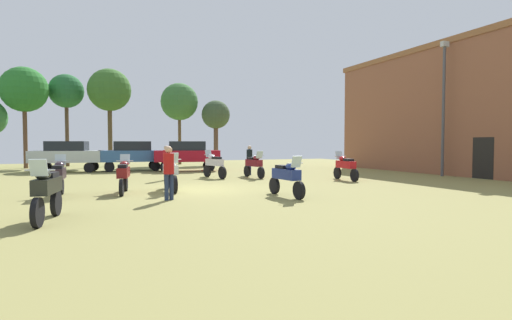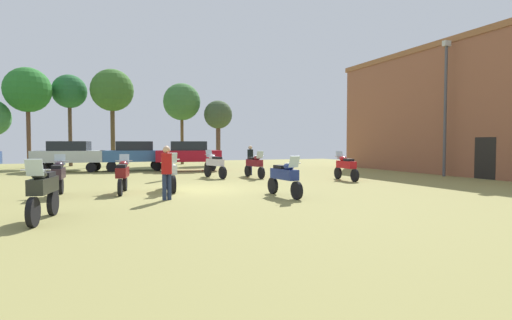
% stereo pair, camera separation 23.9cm
% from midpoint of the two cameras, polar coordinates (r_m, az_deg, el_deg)
% --- Properties ---
extents(ground_plane, '(44.00, 52.00, 0.02)m').
position_cam_midpoint_polar(ground_plane, '(15.82, -8.36, -4.35)').
color(ground_plane, olive).
extents(brick_building, '(6.12, 19.18, 7.94)m').
position_cam_midpoint_polar(brick_building, '(27.65, 30.01, 6.46)').
color(brick_building, brown).
rests_on(brick_building, ground).
extents(motorcycle_1, '(0.62, 2.23, 1.46)m').
position_cam_midpoint_polar(motorcycle_1, '(21.09, 0.11, -0.65)').
color(motorcycle_1, black).
rests_on(motorcycle_1, ground).
extents(motorcycle_2, '(0.78, 2.22, 1.50)m').
position_cam_midpoint_polar(motorcycle_2, '(21.06, -5.74, -0.62)').
color(motorcycle_2, black).
rests_on(motorcycle_2, ground).
extents(motorcycle_3, '(0.62, 2.25, 1.44)m').
position_cam_midpoint_polar(motorcycle_3, '(13.56, 4.71, -2.40)').
color(motorcycle_3, black).
rests_on(motorcycle_3, ground).
extents(motorcycle_4, '(0.68, 2.14, 1.44)m').
position_cam_midpoint_polar(motorcycle_4, '(15.25, -18.51, -1.99)').
color(motorcycle_4, black).
rests_on(motorcycle_4, ground).
extents(motorcycle_5, '(0.62, 2.12, 1.47)m').
position_cam_midpoint_polar(motorcycle_5, '(15.13, -26.57, -2.12)').
color(motorcycle_5, black).
rests_on(motorcycle_5, ground).
extents(motorcycle_7, '(0.62, 2.27, 1.51)m').
position_cam_midpoint_polar(motorcycle_7, '(15.50, -12.11, -1.73)').
color(motorcycle_7, black).
rests_on(motorcycle_7, ground).
extents(motorcycle_8, '(0.68, 2.14, 1.51)m').
position_cam_midpoint_polar(motorcycle_8, '(10.51, -28.14, -3.92)').
color(motorcycle_8, black).
rests_on(motorcycle_8, ground).
extents(motorcycle_9, '(0.62, 2.26, 1.45)m').
position_cam_midpoint_polar(motorcycle_9, '(20.11, 13.33, -0.87)').
color(motorcycle_9, black).
rests_on(motorcycle_9, ground).
extents(car_1, '(4.53, 2.47, 2.00)m').
position_cam_midpoint_polar(car_1, '(26.78, -9.59, 0.93)').
color(car_1, black).
rests_on(car_1, ground).
extents(car_2, '(4.35, 1.93, 2.00)m').
position_cam_midpoint_polar(car_2, '(27.75, -17.18, 0.90)').
color(car_2, black).
rests_on(car_2, ground).
extents(car_4, '(4.56, 2.56, 2.00)m').
position_cam_midpoint_polar(car_4, '(28.07, -25.39, 0.80)').
color(car_4, black).
rests_on(car_4, ground).
extents(person_1, '(0.35, 0.35, 1.73)m').
position_cam_midpoint_polar(person_1, '(22.83, -0.54, 0.32)').
color(person_1, '#1F254E').
rests_on(person_1, ground).
extents(person_2, '(0.47, 0.47, 1.75)m').
position_cam_midpoint_polar(person_2, '(20.17, -12.60, 0.01)').
color(person_2, '#1F303F').
rests_on(person_2, ground).
extents(person_3, '(0.42, 0.42, 1.76)m').
position_cam_midpoint_polar(person_3, '(13.01, -12.43, -1.23)').
color(person_3, '#222F4E').
rests_on(person_3, ground).
extents(tree_2, '(3.29, 3.29, 7.21)m').
position_cam_midpoint_polar(tree_2, '(35.64, -10.62, 8.32)').
color(tree_2, brown).
rests_on(tree_2, ground).
extents(tree_3, '(2.70, 2.70, 7.45)m').
position_cam_midpoint_polar(tree_3, '(35.47, -25.47, 8.94)').
color(tree_3, brown).
rests_on(tree_3, ground).
extents(tree_5, '(2.52, 2.52, 5.71)m').
position_cam_midpoint_polar(tree_5, '(35.23, -5.37, 6.48)').
color(tree_5, brown).
rests_on(tree_5, ground).
extents(tree_6, '(3.42, 3.42, 7.92)m').
position_cam_midpoint_polar(tree_6, '(34.32, -20.12, 9.48)').
color(tree_6, brown).
rests_on(tree_6, ground).
extents(tree_7, '(3.34, 3.34, 7.55)m').
position_cam_midpoint_polar(tree_7, '(34.18, -30.26, 8.80)').
color(tree_7, brown).
rests_on(tree_7, ground).
extents(lamp_post, '(0.44, 0.24, 7.56)m').
position_cam_midpoint_polar(lamp_post, '(24.50, 26.23, 7.64)').
color(lamp_post, '#47474C').
rests_on(lamp_post, ground).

